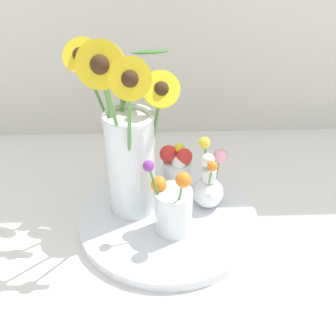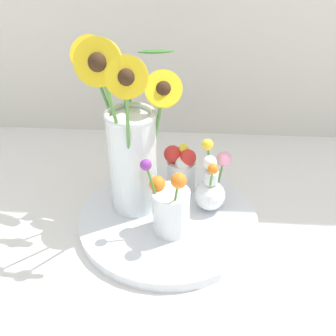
# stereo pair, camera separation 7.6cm
# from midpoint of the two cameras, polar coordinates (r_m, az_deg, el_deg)

# --- Properties ---
(ground_plane) EXTENTS (6.00, 6.00, 0.00)m
(ground_plane) POSITION_cam_midpoint_polar(r_m,az_deg,el_deg) (0.87, -1.56, -12.99)
(ground_plane) COLOR silver
(serving_tray) EXTENTS (0.42, 0.42, 0.02)m
(serving_tray) POSITION_cam_midpoint_polar(r_m,az_deg,el_deg) (0.94, -2.32, -7.31)
(serving_tray) COLOR silver
(serving_tray) RESTS_ON ground_plane
(mason_jar_sunflowers) EXTENTS (0.26, 0.24, 0.43)m
(mason_jar_sunflowers) POSITION_cam_midpoint_polar(r_m,az_deg,el_deg) (0.87, -8.24, 2.98)
(mason_jar_sunflowers) COLOR silver
(mason_jar_sunflowers) RESTS_ON serving_tray
(vase_small_center) EXTENTS (0.10, 0.09, 0.18)m
(vase_small_center) POSITION_cam_midpoint_polar(r_m,az_deg,el_deg) (0.86, -2.02, -5.82)
(vase_small_center) COLOR white
(vase_small_center) RESTS_ON serving_tray
(vase_bulb_right) EXTENTS (0.08, 0.10, 0.17)m
(vase_bulb_right) POSITION_cam_midpoint_polar(r_m,az_deg,el_deg) (0.93, 3.69, -2.39)
(vase_bulb_right) COLOR white
(vase_bulb_right) RESTS_ON serving_tray
(vase_small_back) EXTENTS (0.08, 0.07, 0.13)m
(vase_small_back) POSITION_cam_midpoint_polar(r_m,az_deg,el_deg) (0.97, -0.92, -0.25)
(vase_small_back) COLOR white
(vase_small_back) RESTS_ON serving_tray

